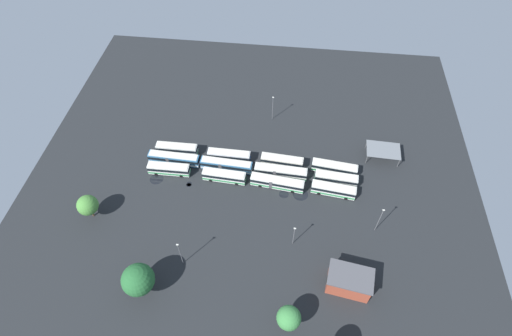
# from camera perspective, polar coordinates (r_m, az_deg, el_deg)

# --- Properties ---
(ground_plane) EXTENTS (128.04, 128.04, 0.00)m
(ground_plane) POSITION_cam_1_polar(r_m,az_deg,el_deg) (114.82, -0.50, -0.69)
(ground_plane) COLOR black
(bus_row0_slot0) EXTENTS (11.99, 2.75, 3.46)m
(bus_row0_slot0) POSITION_cam_1_polar(r_m,az_deg,el_deg) (116.08, -12.45, -0.13)
(bus_row0_slot0) COLOR silver
(bus_row0_slot0) RESTS_ON ground_plane
(bus_row0_slot1) EXTENTS (15.04, 3.08, 3.46)m
(bus_row0_slot1) POSITION_cam_1_polar(r_m,az_deg,el_deg) (118.31, -11.76, 1.33)
(bus_row0_slot1) COLOR teal
(bus_row0_slot1) RESTS_ON ground_plane
(bus_row0_slot2) EXTENTS (12.31, 2.70, 3.46)m
(bus_row0_slot2) POSITION_cam_1_polar(r_m,az_deg,el_deg) (120.69, -11.32, 2.72)
(bus_row0_slot2) COLOR silver
(bus_row0_slot2) RESTS_ON ground_plane
(bus_row1_slot0) EXTENTS (12.38, 3.27, 3.46)m
(bus_row1_slot0) POSITION_cam_1_polar(r_m,az_deg,el_deg) (112.12, -4.61, -1.15)
(bus_row1_slot0) COLOR silver
(bus_row1_slot0) RESTS_ON ground_plane
(bus_row1_slot1) EXTENTS (15.08, 3.37, 3.46)m
(bus_row1_slot1) POSITION_cam_1_polar(r_m,az_deg,el_deg) (114.55, -4.30, 0.41)
(bus_row1_slot1) COLOR teal
(bus_row1_slot1) RESTS_ON ground_plane
(bus_row1_slot2) EXTENTS (12.59, 2.78, 3.46)m
(bus_row1_slot2) POSITION_cam_1_polar(r_m,az_deg,el_deg) (116.84, -3.91, 1.79)
(bus_row1_slot2) COLOR silver
(bus_row1_slot2) RESTS_ON ground_plane
(bus_row2_slot0) EXTENTS (15.15, 4.11, 3.46)m
(bus_row2_slot0) POSITION_cam_1_polar(r_m,az_deg,el_deg) (110.49, 3.05, -2.12)
(bus_row2_slot0) COLOR silver
(bus_row2_slot0) RESTS_ON ground_plane
(bus_row2_slot1) EXTENTS (15.07, 3.27, 3.46)m
(bus_row2_slot1) POSITION_cam_1_polar(r_m,az_deg,el_deg) (112.93, 3.55, -0.53)
(bus_row2_slot1) COLOR silver
(bus_row2_slot1) RESTS_ON ground_plane
(bus_row2_slot2) EXTENTS (12.42, 3.46, 3.46)m
(bus_row2_slot2) POSITION_cam_1_polar(r_m,az_deg,el_deg) (115.45, 3.77, 0.99)
(bus_row2_slot2) COLOR silver
(bus_row2_slot2) RESTS_ON ground_plane
(bus_row3_slot0) EXTENTS (12.33, 3.93, 3.46)m
(bus_row3_slot0) POSITION_cam_1_polar(r_m,az_deg,el_deg) (110.95, 11.12, -3.10)
(bus_row3_slot0) COLOR silver
(bus_row3_slot0) RESTS_ON ground_plane
(bus_row3_slot1) EXTENTS (12.09, 3.49, 3.46)m
(bus_row3_slot1) POSITION_cam_1_polar(r_m,az_deg,el_deg) (113.42, 11.49, -1.53)
(bus_row3_slot1) COLOR silver
(bus_row3_slot1) RESTS_ON ground_plane
(bus_row3_slot2) EXTENTS (13.16, 4.01, 3.46)m
(bus_row3_slot2) POSITION_cam_1_polar(r_m,az_deg,el_deg) (115.86, 11.25, 0.04)
(bus_row3_slot2) COLOR silver
(bus_row3_slot2) RESTS_ON ground_plane
(depot_building) EXTENTS (11.17, 8.05, 5.41)m
(depot_building) POSITION_cam_1_polar(r_m,az_deg,el_deg) (97.32, 13.28, -15.57)
(depot_building) COLOR #99422D
(depot_building) RESTS_ON ground_plane
(maintenance_shelter) EXTENTS (10.05, 7.02, 3.45)m
(maintenance_shelter) POSITION_cam_1_polar(r_m,az_deg,el_deg) (121.99, 17.90, 2.48)
(maintenance_shelter) COLOR slate
(maintenance_shelter) RESTS_ON ground_plane
(lamp_post_near_entrance) EXTENTS (0.56, 0.28, 9.27)m
(lamp_post_near_entrance) POSITION_cam_1_polar(r_m,az_deg,el_deg) (126.58, 2.42, 8.74)
(lamp_post_near_entrance) COLOR slate
(lamp_post_near_entrance) RESTS_ON ground_plane
(lamp_post_mid_lot) EXTENTS (0.56, 0.28, 9.46)m
(lamp_post_mid_lot) POSITION_cam_1_polar(r_m,az_deg,el_deg) (96.82, -10.89, -11.98)
(lamp_post_mid_lot) COLOR slate
(lamp_post_mid_lot) RESTS_ON ground_plane
(lamp_post_by_building) EXTENTS (0.56, 0.28, 9.56)m
(lamp_post_by_building) POSITION_cam_1_polar(r_m,az_deg,el_deg) (104.31, 17.37, -7.09)
(lamp_post_by_building) COLOR slate
(lamp_post_by_building) RESTS_ON ground_plane
(lamp_post_far_corner) EXTENTS (0.56, 0.28, 7.49)m
(lamp_post_far_corner) POSITION_cam_1_polar(r_m,az_deg,el_deg) (99.01, 5.48, -9.62)
(lamp_post_far_corner) COLOR slate
(lamp_post_far_corner) RESTS_ON ground_plane
(tree_north_edge) EXTENTS (5.28, 5.28, 8.34)m
(tree_north_edge) POSITION_cam_1_polar(r_m,az_deg,el_deg) (89.10, 4.75, -20.74)
(tree_north_edge) COLOR brown
(tree_north_edge) RESTS_ON ground_plane
(tree_west_edge) EXTENTS (5.43, 5.43, 7.73)m
(tree_west_edge) POSITION_cam_1_polar(r_m,az_deg,el_deg) (110.99, -23.11, -4.96)
(tree_west_edge) COLOR brown
(tree_west_edge) RESTS_ON ground_plane
(tree_northeast) EXTENTS (7.47, 7.47, 9.65)m
(tree_northeast) POSITION_cam_1_polar(r_m,az_deg,el_deg) (95.28, -16.64, -15.18)
(tree_northeast) COLOR brown
(tree_northeast) RESTS_ON ground_plane
(puddle_between_rows) EXTENTS (1.49, 1.49, 0.01)m
(puddle_between_rows) POSITION_cam_1_polar(r_m,az_deg,el_deg) (113.70, -9.68, -2.45)
(puddle_between_rows) COLOR black
(puddle_between_rows) RESTS_ON ground_plane
(puddle_near_shelter) EXTENTS (1.65, 1.65, 0.01)m
(puddle_near_shelter) POSITION_cam_1_polar(r_m,az_deg,el_deg) (113.93, -9.62, -2.28)
(puddle_near_shelter) COLOR black
(puddle_near_shelter) RESTS_ON ground_plane
(puddle_centre_drain) EXTENTS (3.95, 3.95, 0.01)m
(puddle_centre_drain) POSITION_cam_1_polar(r_m,az_deg,el_deg) (116.96, -14.13, -1.53)
(puddle_centre_drain) COLOR black
(puddle_centre_drain) RESTS_ON ground_plane
(puddle_front_lane) EXTENTS (2.73, 2.73, 0.01)m
(puddle_front_lane) POSITION_cam_1_polar(r_m,az_deg,el_deg) (110.49, 4.04, -3.80)
(puddle_front_lane) COLOR black
(puddle_front_lane) RESTS_ON ground_plane
(puddle_back_corner) EXTENTS (4.32, 4.32, 0.01)m
(puddle_back_corner) POSITION_cam_1_polar(r_m,az_deg,el_deg) (110.90, 6.42, -3.80)
(puddle_back_corner) COLOR black
(puddle_back_corner) RESTS_ON ground_plane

